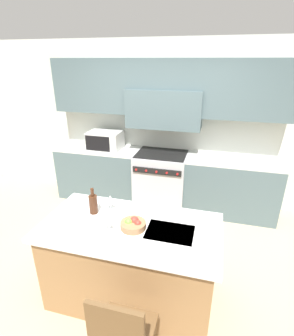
{
  "coord_description": "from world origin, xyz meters",
  "views": [
    {
      "loc": [
        0.83,
        -2.37,
        2.38
      ],
      "look_at": [
        0.06,
        0.48,
        1.15
      ],
      "focal_mm": 28.0,
      "sensor_mm": 36.0,
      "label": 1
    }
  ],
  "objects_px": {
    "microwave": "(105,140)",
    "island_chair": "(122,336)",
    "wine_glass_near": "(108,220)",
    "range_stove": "(161,179)",
    "wine_bottle": "(93,204)",
    "fruit_bowl": "(133,224)",
    "wine_glass_far": "(110,200)"
  },
  "relations": [
    {
      "from": "microwave",
      "to": "fruit_bowl",
      "type": "distance_m",
      "value": 2.35
    },
    {
      "from": "wine_glass_far",
      "to": "island_chair",
      "type": "bearing_deg",
      "value": -64.66
    },
    {
      "from": "wine_glass_near",
      "to": "wine_glass_far",
      "type": "relative_size",
      "value": 1.0
    },
    {
      "from": "microwave",
      "to": "wine_glass_near",
      "type": "bearing_deg",
      "value": -65.95
    },
    {
      "from": "island_chair",
      "to": "wine_glass_near",
      "type": "relative_size",
      "value": 5.88
    },
    {
      "from": "wine_glass_far",
      "to": "wine_bottle",
      "type": "bearing_deg",
      "value": -140.37
    },
    {
      "from": "wine_bottle",
      "to": "range_stove",
      "type": "bearing_deg",
      "value": 80.51
    },
    {
      "from": "wine_glass_far",
      "to": "microwave",
      "type": "bearing_deg",
      "value": 114.87
    },
    {
      "from": "microwave",
      "to": "island_chair",
      "type": "xyz_separation_m",
      "value": [
        1.32,
        -2.83,
        -0.54
      ]
    },
    {
      "from": "wine_bottle",
      "to": "island_chair",
      "type": "bearing_deg",
      "value": -55.73
    },
    {
      "from": "wine_glass_far",
      "to": "fruit_bowl",
      "type": "distance_m",
      "value": 0.43
    },
    {
      "from": "fruit_bowl",
      "to": "wine_bottle",
      "type": "bearing_deg",
      "value": 163.25
    },
    {
      "from": "wine_glass_near",
      "to": "microwave",
      "type": "bearing_deg",
      "value": 114.05
    },
    {
      "from": "island_chair",
      "to": "wine_glass_near",
      "type": "xyz_separation_m",
      "value": [
        -0.38,
        0.71,
        0.46
      ]
    },
    {
      "from": "microwave",
      "to": "island_chair",
      "type": "relative_size",
      "value": 0.57
    },
    {
      "from": "wine_bottle",
      "to": "fruit_bowl",
      "type": "height_order",
      "value": "wine_bottle"
    },
    {
      "from": "wine_glass_near",
      "to": "range_stove",
      "type": "bearing_deg",
      "value": 88.7
    },
    {
      "from": "microwave",
      "to": "range_stove",
      "type": "bearing_deg",
      "value": -1.07
    },
    {
      "from": "microwave",
      "to": "fruit_bowl",
      "type": "xyz_separation_m",
      "value": [
        1.16,
        -2.04,
        -0.15
      ]
    },
    {
      "from": "range_stove",
      "to": "wine_bottle",
      "type": "distance_m",
      "value": 1.97
    },
    {
      "from": "wine_bottle",
      "to": "fruit_bowl",
      "type": "bearing_deg",
      "value": -16.75
    },
    {
      "from": "wine_glass_near",
      "to": "wine_glass_far",
      "type": "distance_m",
      "value": 0.37
    },
    {
      "from": "wine_glass_near",
      "to": "fruit_bowl",
      "type": "height_order",
      "value": "wine_glass_near"
    },
    {
      "from": "microwave",
      "to": "wine_glass_far",
      "type": "relative_size",
      "value": 3.38
    },
    {
      "from": "island_chair",
      "to": "fruit_bowl",
      "type": "height_order",
      "value": "fruit_bowl"
    },
    {
      "from": "range_stove",
      "to": "wine_glass_near",
      "type": "height_order",
      "value": "wine_glass_near"
    },
    {
      "from": "range_stove",
      "to": "wine_bottle",
      "type": "xyz_separation_m",
      "value": [
        -0.31,
        -1.87,
        0.54
      ]
    },
    {
      "from": "wine_glass_far",
      "to": "wine_glass_near",
      "type": "bearing_deg",
      "value": -70.28
    },
    {
      "from": "wine_bottle",
      "to": "wine_glass_near",
      "type": "bearing_deg",
      "value": -41.25
    },
    {
      "from": "microwave",
      "to": "wine_glass_near",
      "type": "height_order",
      "value": "microwave"
    },
    {
      "from": "range_stove",
      "to": "wine_glass_far",
      "type": "xyz_separation_m",
      "value": [
        -0.17,
        -1.76,
        0.54
      ]
    },
    {
      "from": "wine_glass_near",
      "to": "fruit_bowl",
      "type": "distance_m",
      "value": 0.24
    }
  ]
}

